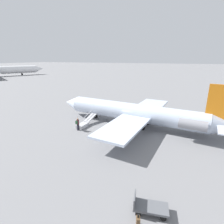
# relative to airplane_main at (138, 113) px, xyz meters

# --- Properties ---
(ground_plane) EXTENTS (600.00, 600.00, 0.00)m
(ground_plane) POSITION_rel_airplane_main_xyz_m (0.88, -0.09, -2.03)
(ground_plane) COLOR slate
(airplane_main) EXTENTS (26.40, 19.78, 6.78)m
(airplane_main) POSITION_rel_airplane_main_xyz_m (0.00, 0.00, 0.00)
(airplane_main) COLOR silver
(airplane_main) RESTS_ON ground
(boarding_stairs) EXTENTS (1.42, 4.10, 1.69)m
(boarding_stairs) POSITION_rel_airplane_main_xyz_m (7.27, 3.08, -1.66)
(boarding_stairs) COLOR #B2B2B7
(boarding_stairs) RESTS_ON ground
(passenger) EXTENTS (0.36, 0.55, 1.74)m
(passenger) POSITION_rel_airplane_main_xyz_m (7.29, 4.68, -1.03)
(passenger) COLOR #23232D
(passenger) RESTS_ON ground
(luggage_cart) EXTENTS (2.36, 1.47, 1.22)m
(luggage_cart) POSITION_rel_airplane_main_xyz_m (-4.41, 14.42, -1.57)
(luggage_cart) COLOR #595B60
(luggage_cart) RESTS_ON ground
(suitcase) EXTENTS (0.32, 0.41, 0.88)m
(suitcase) POSITION_rel_airplane_main_xyz_m (-4.01, 15.63, -1.70)
(suitcase) COLOR brown
(suitcase) RESTS_ON ground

